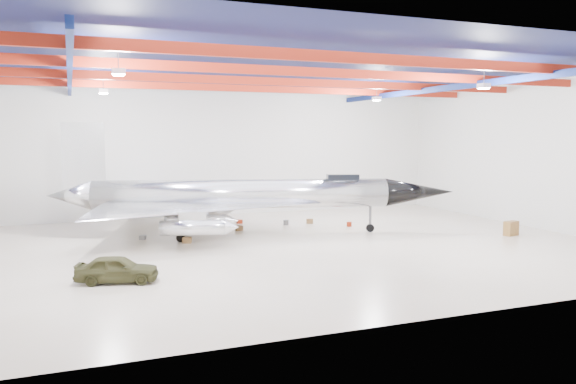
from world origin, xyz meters
name	(u,v)px	position (x,y,z in m)	size (l,w,h in m)	color
floor	(283,246)	(0.00, 0.00, 0.00)	(40.00, 40.00, 0.00)	beige
wall_back	(221,151)	(0.00, 15.00, 5.50)	(40.00, 40.00, 0.00)	silver
wall_right	(535,154)	(20.00, 0.00, 5.50)	(30.00, 30.00, 0.00)	silver
ceiling	(283,67)	(0.00, 0.00, 11.00)	(40.00, 40.00, 0.00)	#0A0F38
ceiling_structure	(283,78)	(0.00, 0.00, 10.32)	(39.50, 29.50, 1.08)	maroon
jet_aircraft	(241,198)	(-1.13, 5.13, 2.54)	(27.81, 19.94, 7.74)	silver
jeep	(117,269)	(-10.27, -5.17, 0.65)	(1.53, 3.79, 1.29)	#3A3A1D
desk	(511,228)	(16.03, -2.13, 0.50)	(1.09, 0.55, 1.00)	brown
crate_ply	(187,240)	(-5.34, 3.25, 0.19)	(0.54, 0.43, 0.38)	olive
toolbox_red	(239,222)	(0.06, 9.78, 0.15)	(0.42, 0.34, 0.29)	#9C280F
parts_bin	(310,221)	(5.18, 7.72, 0.18)	(0.53, 0.42, 0.37)	olive
crate_small	(143,237)	(-7.85, 5.57, 0.14)	(0.41, 0.33, 0.28)	#59595B
tool_chest	(349,224)	(7.40, 5.34, 0.17)	(0.38, 0.38, 0.34)	#9C280F
oil_barrel	(239,228)	(-0.88, 6.65, 0.17)	(0.49, 0.39, 0.34)	olive
spares_box	(286,222)	(3.22, 7.82, 0.19)	(0.42, 0.42, 0.38)	#59595B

